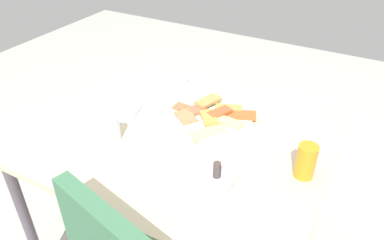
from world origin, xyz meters
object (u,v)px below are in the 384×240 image
(dining_table, at_px, (179,147))
(soda_can, at_px, (306,161))
(salad_plate_greens, at_px, (124,108))
(pide_platter, at_px, (211,117))
(paper_napkin, at_px, (170,79))
(drinking_glass, at_px, (111,128))
(condiment_caddy, at_px, (221,175))
(fork, at_px, (171,77))
(spoon, at_px, (168,80))

(dining_table, height_order, soda_can, soda_can)
(salad_plate_greens, bearing_deg, soda_can, 177.90)
(pide_platter, distance_m, salad_plate_greens, 0.37)
(paper_napkin, bearing_deg, drinking_glass, 97.42)
(paper_napkin, distance_m, condiment_caddy, 0.76)
(drinking_glass, height_order, fork, drinking_glass)
(pide_platter, xyz_separation_m, soda_can, (-0.42, 0.16, 0.05))
(spoon, bearing_deg, condiment_caddy, 131.58)
(drinking_glass, height_order, paper_napkin, drinking_glass)
(pide_platter, bearing_deg, soda_can, 159.18)
(soda_can, xyz_separation_m, drinking_glass, (0.69, 0.15, -0.01))
(salad_plate_greens, bearing_deg, condiment_caddy, 161.14)
(salad_plate_greens, height_order, fork, salad_plate_greens)
(salad_plate_greens, distance_m, fork, 0.38)
(drinking_glass, distance_m, paper_napkin, 0.54)
(fork, bearing_deg, condiment_caddy, 130.05)
(paper_napkin, height_order, condiment_caddy, condiment_caddy)
(condiment_caddy, bearing_deg, salad_plate_greens, -18.86)
(pide_platter, xyz_separation_m, salad_plate_greens, (0.35, 0.13, 0.01))
(dining_table, relative_size, fork, 6.55)
(condiment_caddy, bearing_deg, spoon, -44.47)
(pide_platter, relative_size, drinking_glass, 3.65)
(pide_platter, relative_size, salad_plate_greens, 1.76)
(salad_plate_greens, relative_size, spoon, 1.19)
(paper_napkin, distance_m, fork, 0.02)
(fork, bearing_deg, salad_plate_greens, 85.32)
(spoon, height_order, condiment_caddy, condiment_caddy)
(paper_napkin, bearing_deg, pide_platter, 146.65)
(dining_table, relative_size, paper_napkin, 8.30)
(salad_plate_greens, relative_size, condiment_caddy, 2.07)
(soda_can, relative_size, drinking_glass, 1.26)
(condiment_caddy, bearing_deg, pide_platter, -58.81)
(spoon, xyz_separation_m, condiment_caddy, (-0.53, 0.52, 0.02))
(paper_napkin, xyz_separation_m, condiment_caddy, (-0.53, 0.54, 0.02))
(soda_can, bearing_deg, fork, -27.84)
(dining_table, height_order, paper_napkin, paper_napkin)
(dining_table, relative_size, soda_can, 9.45)
(dining_table, xyz_separation_m, spoon, (0.27, -0.35, 0.08))
(pide_platter, height_order, spoon, pide_platter)
(fork, xyz_separation_m, spoon, (0.00, 0.04, 0.00))
(salad_plate_greens, bearing_deg, dining_table, 178.45)
(salad_plate_greens, height_order, soda_can, soda_can)
(salad_plate_greens, distance_m, soda_can, 0.77)
(fork, bearing_deg, spoon, 86.43)
(salad_plate_greens, xyz_separation_m, soda_can, (-0.77, 0.03, 0.04))
(drinking_glass, bearing_deg, spoon, -82.32)
(dining_table, bearing_deg, paper_napkin, -53.75)
(condiment_caddy, bearing_deg, drinking_glass, -1.36)
(pide_platter, bearing_deg, condiment_caddy, 121.19)
(soda_can, distance_m, spoon, 0.85)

